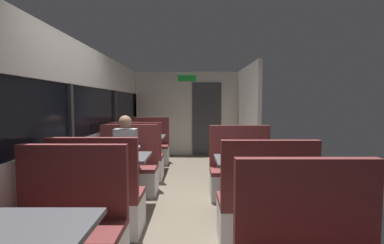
% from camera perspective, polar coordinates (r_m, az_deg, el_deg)
% --- Properties ---
extents(ground_plane, '(3.30, 9.20, 0.02)m').
position_cam_1_polar(ground_plane, '(3.91, -2.40, -18.07)').
color(ground_plane, '#665B4C').
extents(carriage_window_panel_left, '(0.09, 8.48, 2.30)m').
position_cam_1_polar(carriage_window_panel_left, '(3.97, -23.86, -1.43)').
color(carriage_window_panel_left, beige).
rests_on(carriage_window_panel_left, ground_plane).
extents(carriage_end_bulkhead, '(2.90, 0.11, 2.30)m').
position_cam_1_polar(carriage_end_bulkhead, '(7.83, -0.84, 1.64)').
color(carriage_end_bulkhead, beige).
rests_on(carriage_end_bulkhead, ground_plane).
extents(carriage_aisle_panel_right, '(0.08, 2.40, 2.30)m').
position_cam_1_polar(carriage_aisle_panel_right, '(6.76, 10.93, 1.30)').
color(carriage_aisle_panel_right, beige).
rests_on(carriage_aisle_panel_right, ground_plane).
extents(bench_near_window_facing_entry, '(0.95, 0.50, 1.10)m').
position_cam_1_polar(bench_near_window_facing_entry, '(2.71, -24.41, -21.07)').
color(bench_near_window_facing_entry, silver).
rests_on(bench_near_window_facing_entry, ground_plane).
extents(dining_table_mid_window, '(0.90, 0.70, 0.74)m').
position_cam_1_polar(dining_table_mid_window, '(3.97, -15.51, -8.08)').
color(dining_table_mid_window, '#9E9EA3').
rests_on(dining_table_mid_window, ground_plane).
extents(bench_mid_window_facing_end, '(0.95, 0.50, 1.10)m').
position_cam_1_polar(bench_mid_window_facing_end, '(3.41, -18.61, -15.61)').
color(bench_mid_window_facing_end, silver).
rests_on(bench_mid_window_facing_end, ground_plane).
extents(bench_mid_window_facing_entry, '(0.95, 0.50, 1.10)m').
position_cam_1_polar(bench_mid_window_facing_entry, '(4.70, -13.16, -10.04)').
color(bench_mid_window_facing_entry, silver).
rests_on(bench_mid_window_facing_entry, ground_plane).
extents(dining_table_far_window, '(0.90, 0.70, 0.74)m').
position_cam_1_polar(dining_table_far_window, '(6.10, -10.03, -3.79)').
color(dining_table_far_window, '#9E9EA3').
rests_on(dining_table_far_window, ground_plane).
extents(bench_far_window_facing_end, '(0.95, 0.50, 1.10)m').
position_cam_1_polar(bench_far_window_facing_end, '(5.48, -11.24, -8.01)').
color(bench_far_window_facing_end, silver).
rests_on(bench_far_window_facing_end, ground_plane).
extents(bench_far_window_facing_entry, '(0.95, 0.50, 1.10)m').
position_cam_1_polar(bench_far_window_facing_entry, '(6.83, -9.00, -5.59)').
color(bench_far_window_facing_entry, silver).
rests_on(bench_far_window_facing_entry, ground_plane).
extents(dining_table_rear_aisle, '(0.90, 0.70, 0.74)m').
position_cam_1_polar(dining_table_rear_aisle, '(3.72, 11.61, -8.85)').
color(dining_table_rear_aisle, '#9E9EA3').
rests_on(dining_table_rear_aisle, ground_plane).
extents(bench_rear_aisle_facing_end, '(0.95, 0.50, 1.10)m').
position_cam_1_polar(bench_rear_aisle_facing_end, '(3.16, 14.25, -17.17)').
color(bench_rear_aisle_facing_end, silver).
rests_on(bench_rear_aisle_facing_end, ground_plane).
extents(bench_rear_aisle_facing_entry, '(0.95, 0.50, 1.10)m').
position_cam_1_polar(bench_rear_aisle_facing_entry, '(4.46, 9.68, -10.77)').
color(bench_rear_aisle_facing_entry, silver).
rests_on(bench_rear_aisle_facing_entry, ground_plane).
extents(seated_passenger, '(0.47, 0.55, 1.26)m').
position_cam_1_polar(seated_passenger, '(4.59, -13.40, -7.72)').
color(seated_passenger, '#26262D').
rests_on(seated_passenger, ground_plane).
extents(coffee_cup_primary, '(0.07, 0.07, 0.09)m').
position_cam_1_polar(coffee_cup_primary, '(6.11, -10.54, -2.41)').
color(coffee_cup_primary, '#26598C').
rests_on(coffee_cup_primary, dining_table_far_window).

